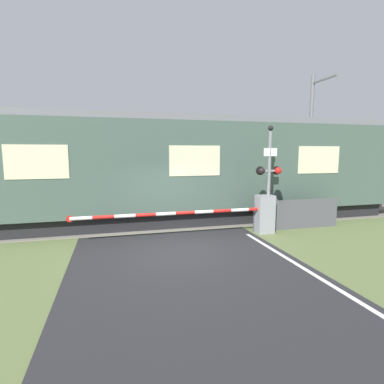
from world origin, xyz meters
The scene contains 7 objects.
ground_plane centered at (0.00, 0.00, 0.00)m, with size 80.00×80.00×0.00m, color #5B6B3D.
track_bed centered at (0.00, 3.69, 0.02)m, with size 36.00×3.20×0.13m.
train centered at (1.10, 3.69, 2.15)m, with size 18.76×3.16×4.21m.
crossing_barrier centered at (2.80, 1.12, 0.71)m, with size 6.83×0.44×1.35m.
signal_post centered at (3.50, 1.11, 2.12)m, with size 0.93×0.26×3.75m.
catenary_pole centered at (8.83, 6.23, 3.62)m, with size 0.20×1.90×6.94m.
roadside_fence centered at (4.80, 1.32, 0.55)m, with size 3.50×0.06×1.10m.
Camera 1 is at (-1.75, -8.24, 2.83)m, focal length 28.00 mm.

